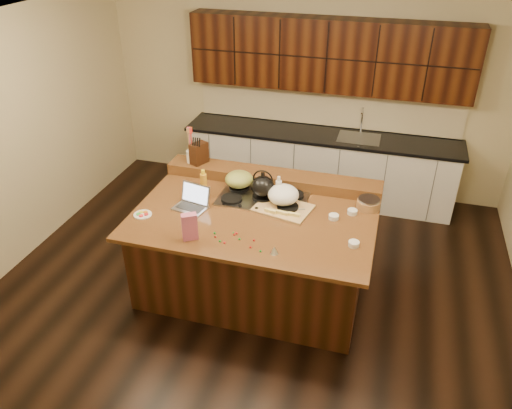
# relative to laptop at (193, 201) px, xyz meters

# --- Properties ---
(room) EXTENTS (5.52, 5.02, 2.72)m
(room) POSITION_rel_laptop_xyz_m (0.65, 0.04, 0.37)
(room) COLOR black
(room) RESTS_ON ground
(island) EXTENTS (2.40, 1.60, 0.92)m
(island) POSITION_rel_laptop_xyz_m (0.65, 0.04, -0.52)
(island) COLOR black
(island) RESTS_ON ground
(back_ledge) EXTENTS (2.40, 0.30, 0.12)m
(back_ledge) POSITION_rel_laptop_xyz_m (0.65, 0.74, -0.00)
(back_ledge) COLOR black
(back_ledge) RESTS_ON island
(cooktop) EXTENTS (0.92, 0.52, 0.05)m
(cooktop) POSITION_rel_laptop_xyz_m (0.65, 0.34, -0.05)
(cooktop) COLOR gray
(cooktop) RESTS_ON island
(back_counter) EXTENTS (3.70, 0.66, 2.40)m
(back_counter) POSITION_rel_laptop_xyz_m (0.95, 2.26, 0.00)
(back_counter) COLOR silver
(back_counter) RESTS_ON ground
(kettle) EXTENTS (0.29, 0.29, 0.22)m
(kettle) POSITION_rel_laptop_xyz_m (0.65, 0.34, 0.09)
(kettle) COLOR black
(kettle) RESTS_ON cooktop
(green_bowl) EXTENTS (0.35, 0.35, 0.17)m
(green_bowl) POSITION_rel_laptop_xyz_m (0.35, 0.47, 0.07)
(green_bowl) COLOR olive
(green_bowl) RESTS_ON cooktop
(laptop) EXTENTS (0.37, 0.32, 0.23)m
(laptop) POSITION_rel_laptop_xyz_m (0.00, 0.00, 0.00)
(laptop) COLOR #B7B7BC
(laptop) RESTS_ON island
(oil_bottle) EXTENTS (0.07, 0.07, 0.27)m
(oil_bottle) POSITION_rel_laptop_xyz_m (0.04, 0.22, 0.07)
(oil_bottle) COLOR gold
(oil_bottle) RESTS_ON island
(vinegar_bottle) EXTENTS (0.08, 0.08, 0.25)m
(vinegar_bottle) POSITION_rel_laptop_xyz_m (0.82, 0.33, 0.06)
(vinegar_bottle) COLOR silver
(vinegar_bottle) RESTS_ON island
(wooden_tray) EXTENTS (0.62, 0.51, 0.22)m
(wooden_tray) POSITION_rel_laptop_xyz_m (0.89, 0.26, 0.04)
(wooden_tray) COLOR tan
(wooden_tray) RESTS_ON island
(ramekin_a) EXTENTS (0.13, 0.13, 0.04)m
(ramekin_a) POSITION_rel_laptop_xyz_m (1.66, -0.24, -0.04)
(ramekin_a) COLOR white
(ramekin_a) RESTS_ON island
(ramekin_b) EXTENTS (0.12, 0.12, 0.04)m
(ramekin_b) POSITION_rel_laptop_xyz_m (1.58, 0.31, -0.04)
(ramekin_b) COLOR white
(ramekin_b) RESTS_ON island
(ramekin_c) EXTENTS (0.13, 0.13, 0.04)m
(ramekin_c) POSITION_rel_laptop_xyz_m (1.42, 0.17, -0.04)
(ramekin_c) COLOR white
(ramekin_c) RESTS_ON island
(strainer_bowl) EXTENTS (0.25, 0.25, 0.09)m
(strainer_bowl) POSITION_rel_laptop_xyz_m (1.73, 0.47, -0.02)
(strainer_bowl) COLOR #996B3F
(strainer_bowl) RESTS_ON island
(kitchen_timer) EXTENTS (0.10, 0.10, 0.07)m
(kitchen_timer) POSITION_rel_laptop_xyz_m (1.00, -0.54, -0.03)
(kitchen_timer) COLOR silver
(kitchen_timer) RESTS_ON island
(pink_bag) EXTENTS (0.16, 0.14, 0.26)m
(pink_bag) POSITION_rel_laptop_xyz_m (0.20, -0.54, 0.07)
(pink_bag) COLOR #BC587B
(pink_bag) RESTS_ON island
(candy_plate) EXTENTS (0.22, 0.22, 0.01)m
(candy_plate) POSITION_rel_laptop_xyz_m (-0.42, -0.30, -0.05)
(candy_plate) COLOR white
(candy_plate) RESTS_ON island
(package_box) EXTENTS (0.10, 0.07, 0.14)m
(package_box) POSITION_rel_laptop_xyz_m (-0.00, 0.11, 0.01)
(package_box) COLOR #F0A954
(package_box) RESTS_ON island
(utensil_crock) EXTENTS (0.15, 0.15, 0.14)m
(utensil_crock) POSITION_rel_laptop_xyz_m (-0.31, 0.74, 0.13)
(utensil_crock) COLOR white
(utensil_crock) RESTS_ON back_ledge
(knife_block) EXTENTS (0.19, 0.23, 0.24)m
(knife_block) POSITION_rel_laptop_xyz_m (-0.22, 0.74, 0.18)
(knife_block) COLOR black
(knife_block) RESTS_ON back_ledge
(gumdrop_0) EXTENTS (0.02, 0.02, 0.02)m
(gumdrop_0) POSITION_rel_laptop_xyz_m (0.56, -0.35, -0.05)
(gumdrop_0) COLOR red
(gumdrop_0) RESTS_ON island
(gumdrop_1) EXTENTS (0.02, 0.02, 0.02)m
(gumdrop_1) POSITION_rel_laptop_xyz_m (0.39, -0.41, -0.05)
(gumdrop_1) COLOR #198C26
(gumdrop_1) RESTS_ON island
(gumdrop_2) EXTENTS (0.02, 0.02, 0.02)m
(gumdrop_2) POSITION_rel_laptop_xyz_m (0.77, -0.42, -0.05)
(gumdrop_2) COLOR red
(gumdrop_2) RESTS_ON island
(gumdrop_3) EXTENTS (0.02, 0.02, 0.02)m
(gumdrop_3) POSITION_rel_laptop_xyz_m (0.48, -0.52, -0.05)
(gumdrop_3) COLOR #198C26
(gumdrop_3) RESTS_ON island
(gumdrop_4) EXTENTS (0.02, 0.02, 0.02)m
(gumdrop_4) POSITION_rel_laptop_xyz_m (0.41, -0.46, -0.05)
(gumdrop_4) COLOR red
(gumdrop_4) RESTS_ON island
(gumdrop_5) EXTENTS (0.02, 0.02, 0.02)m
(gumdrop_5) POSITION_rel_laptop_xyz_m (0.41, -0.45, -0.05)
(gumdrop_5) COLOR #198C26
(gumdrop_5) RESTS_ON island
(gumdrop_6) EXTENTS (0.02, 0.02, 0.02)m
(gumdrop_6) POSITION_rel_laptop_xyz_m (0.53, -0.53, -0.05)
(gumdrop_6) COLOR red
(gumdrop_6) RESTS_ON island
(gumdrop_7) EXTENTS (0.02, 0.02, 0.02)m
(gumdrop_7) POSITION_rel_laptop_xyz_m (0.64, -0.44, -0.05)
(gumdrop_7) COLOR #198C26
(gumdrop_7) RESTS_ON island
(gumdrop_8) EXTENTS (0.02, 0.02, 0.02)m
(gumdrop_8) POSITION_rel_laptop_xyz_m (0.59, -0.35, -0.05)
(gumdrop_8) COLOR red
(gumdrop_8) RESTS_ON island
(gumdrop_9) EXTENTS (0.02, 0.02, 0.02)m
(gumdrop_9) POSITION_rel_laptop_xyz_m (0.88, -0.56, -0.05)
(gumdrop_9) COLOR #198C26
(gumdrop_9) RESTS_ON island
(gumdrop_10) EXTENTS (0.02, 0.02, 0.02)m
(gumdrop_10) POSITION_rel_laptop_xyz_m (0.78, -0.53, -0.05)
(gumdrop_10) COLOR red
(gumdrop_10) RESTS_ON island
(gumdrop_11) EXTENTS (0.02, 0.02, 0.02)m
(gumdrop_11) POSITION_rel_laptop_xyz_m (0.56, -0.35, -0.05)
(gumdrop_11) COLOR #198C26
(gumdrop_11) RESTS_ON island
(gumdrop_12) EXTENTS (0.02, 0.02, 0.02)m
(gumdrop_12) POSITION_rel_laptop_xyz_m (0.57, -0.38, -0.05)
(gumdrop_12) COLOR red
(gumdrop_12) RESTS_ON island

